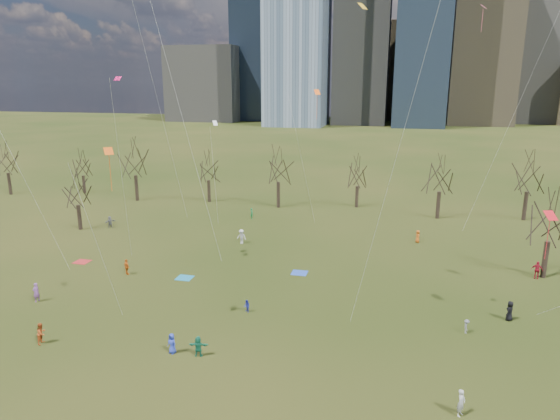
% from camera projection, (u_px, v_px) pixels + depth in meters
% --- Properties ---
extents(ground, '(500.00, 500.00, 0.00)m').
position_uv_depth(ground, '(245.00, 332.00, 39.52)').
color(ground, black).
rests_on(ground, ground).
extents(downtown_skyline, '(212.50, 78.00, 118.00)m').
position_uv_depth(downtown_skyline, '(376.00, 37.00, 228.63)').
color(downtown_skyline, slate).
rests_on(downtown_skyline, ground).
extents(bare_tree_row, '(113.04, 29.80, 9.50)m').
position_uv_depth(bare_tree_row, '(320.00, 174.00, 73.06)').
color(bare_tree_row, black).
rests_on(bare_tree_row, ground).
extents(blanket_teal, '(1.60, 1.50, 0.03)m').
position_uv_depth(blanket_teal, '(185.00, 278.00, 50.41)').
color(blanket_teal, teal).
rests_on(blanket_teal, ground).
extents(blanket_navy, '(1.60, 1.50, 0.03)m').
position_uv_depth(blanket_navy, '(299.00, 273.00, 51.73)').
color(blanket_navy, blue).
rests_on(blanket_navy, ground).
extents(blanket_crimson, '(1.60, 1.50, 0.03)m').
position_uv_depth(blanket_crimson, '(82.00, 262.00, 54.90)').
color(blanket_crimson, red).
rests_on(blanket_crimson, ground).
extents(person_0, '(0.88, 0.73, 1.54)m').
position_uv_depth(person_0, '(172.00, 343.00, 36.31)').
color(person_0, '#2A3DB9').
rests_on(person_0, ground).
extents(person_1, '(0.66, 0.74, 1.71)m').
position_uv_depth(person_1, '(461.00, 403.00, 29.47)').
color(person_1, beige).
rests_on(person_1, ground).
extents(person_2, '(0.69, 0.85, 1.67)m').
position_uv_depth(person_2, '(41.00, 333.00, 37.65)').
color(person_2, '#C14C1B').
rests_on(person_2, ground).
extents(person_3, '(0.48, 0.77, 1.15)m').
position_uv_depth(person_3, '(466.00, 326.00, 39.25)').
color(person_3, slate).
rests_on(person_3, ground).
extents(person_4, '(1.04, 0.87, 1.67)m').
position_uv_depth(person_4, '(127.00, 267.00, 51.12)').
color(person_4, orange).
rests_on(person_4, ground).
extents(person_5, '(1.50, 0.69, 1.55)m').
position_uv_depth(person_5, '(198.00, 346.00, 35.90)').
color(person_5, '#1A7757').
rests_on(person_5, ground).
extents(person_6, '(0.90, 0.99, 1.70)m').
position_uv_depth(person_6, '(510.00, 311.00, 41.27)').
color(person_6, black).
rests_on(person_6, ground).
extents(person_7, '(0.55, 0.72, 1.78)m').
position_uv_depth(person_7, '(36.00, 292.00, 44.83)').
color(person_7, '#8B51A2').
rests_on(person_7, ground).
extents(person_8, '(0.69, 0.69, 1.13)m').
position_uv_depth(person_8, '(247.00, 306.00, 42.78)').
color(person_8, '#272EA9').
rests_on(person_8, ground).
extents(person_9, '(1.25, 0.85, 1.78)m').
position_uv_depth(person_9, '(241.00, 236.00, 60.96)').
color(person_9, silver).
rests_on(person_9, ground).
extents(person_10, '(1.15, 0.70, 1.83)m').
position_uv_depth(person_10, '(537.00, 270.00, 50.09)').
color(person_10, '#AE182C').
rests_on(person_10, ground).
extents(person_11, '(1.23, 1.48, 1.60)m').
position_uv_depth(person_11, '(110.00, 222.00, 67.59)').
color(person_11, slate).
rests_on(person_11, ground).
extents(person_12, '(0.70, 0.87, 1.55)m').
position_uv_depth(person_12, '(418.00, 236.00, 61.39)').
color(person_12, '#D15C17').
rests_on(person_12, ground).
extents(person_13, '(0.55, 0.67, 1.57)m').
position_uv_depth(person_13, '(252.00, 214.00, 71.95)').
color(person_13, '#1B793A').
rests_on(person_13, ground).
extents(kites_airborne, '(60.15, 36.23, 33.20)m').
position_uv_depth(kites_airborne, '(292.00, 139.00, 46.42)').
color(kites_airborne, '#E55813').
rests_on(kites_airborne, ground).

